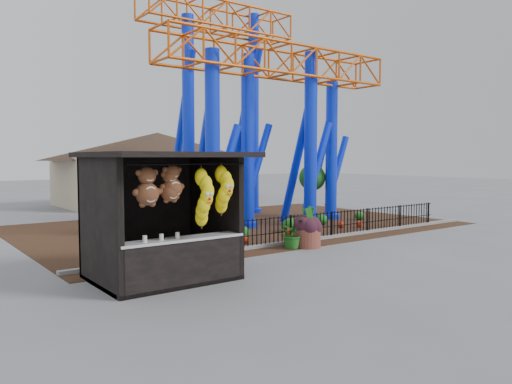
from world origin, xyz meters
TOP-DOWN VIEW (x-y plane):
  - ground at (0.00, 0.00)m, footprint 120.00×120.00m
  - mulch_bed at (4.00, 8.00)m, footprint 18.00×12.00m
  - curb at (4.00, 3.00)m, footprint 18.00×0.18m
  - prize_booth at (-3.02, 0.90)m, footprint 3.50×3.40m
  - picket_fence at (4.90, 3.00)m, footprint 12.20×0.06m
  - roller_coaster at (5.12, 8.23)m, footprint 11.00×6.37m
  - terracotta_planter at (2.82, 2.16)m, footprint 0.98×0.98m
  - planter_foliage at (2.82, 2.16)m, footprint 0.70×0.70m
  - potted_plant at (2.22, 2.30)m, footprint 1.14×1.08m
  - landscaping at (4.49, 5.72)m, footprint 8.58×3.87m
  - pavilion at (6.00, 20.00)m, footprint 15.00×15.00m

SIDE VIEW (x-z plane):
  - ground at x=0.00m, z-range 0.00..0.00m
  - mulch_bed at x=4.00m, z-range 0.00..0.02m
  - curb at x=4.00m, z-range 0.00..0.12m
  - landscaping at x=4.49m, z-range -0.02..0.56m
  - terracotta_planter at x=2.82m, z-range 0.00..0.63m
  - potted_plant at x=2.22m, z-range 0.00..1.00m
  - picket_fence at x=4.90m, z-range 0.00..1.00m
  - planter_foliage at x=2.82m, z-range 0.63..1.27m
  - prize_booth at x=-3.02m, z-range -0.02..3.10m
  - pavilion at x=6.00m, z-range 0.67..5.47m
  - roller_coaster at x=5.12m, z-range 1.03..11.85m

